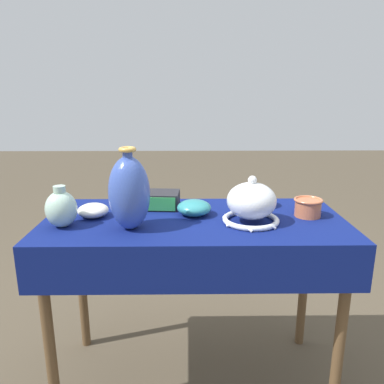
{
  "coord_description": "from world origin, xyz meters",
  "views": [
    {
      "loc": [
        -0.03,
        -1.5,
        1.31
      ],
      "look_at": [
        -0.01,
        -0.05,
        0.92
      ],
      "focal_mm": 35.0,
      "sensor_mm": 36.0,
      "label": 1
    }
  ],
  "objects_px": {
    "vase_dome_bell": "(251,204)",
    "bowl_shallow_teal": "(194,208)",
    "vase_tall_bulbous": "(129,193)",
    "jar_round_celadon": "(61,209)",
    "pot_squat_rose": "(259,201)",
    "mosaic_tile_box": "(161,200)",
    "bowl_shallow_ivory": "(93,210)",
    "cup_wide_terracotta": "(308,207)"
  },
  "relations": [
    {
      "from": "pot_squat_rose",
      "to": "bowl_shallow_ivory",
      "type": "bearing_deg",
      "value": -168.26
    },
    {
      "from": "bowl_shallow_ivory",
      "to": "jar_round_celadon",
      "type": "bearing_deg",
      "value": -128.76
    },
    {
      "from": "bowl_shallow_teal",
      "to": "mosaic_tile_box",
      "type": "bearing_deg",
      "value": 143.35
    },
    {
      "from": "mosaic_tile_box",
      "to": "jar_round_celadon",
      "type": "relative_size",
      "value": 1.04
    },
    {
      "from": "vase_dome_bell",
      "to": "mosaic_tile_box",
      "type": "xyz_separation_m",
      "value": [
        -0.38,
        0.21,
        -0.04
      ]
    },
    {
      "from": "cup_wide_terracotta",
      "to": "jar_round_celadon",
      "type": "relative_size",
      "value": 0.73
    },
    {
      "from": "mosaic_tile_box",
      "to": "pot_squat_rose",
      "type": "bearing_deg",
      "value": 6.73
    },
    {
      "from": "bowl_shallow_teal",
      "to": "bowl_shallow_ivory",
      "type": "xyz_separation_m",
      "value": [
        -0.43,
        -0.02,
        -0.0
      ]
    },
    {
      "from": "vase_dome_bell",
      "to": "pot_squat_rose",
      "type": "relative_size",
      "value": 1.76
    },
    {
      "from": "bowl_shallow_teal",
      "to": "pot_squat_rose",
      "type": "relative_size",
      "value": 1.06
    },
    {
      "from": "vase_tall_bulbous",
      "to": "jar_round_celadon",
      "type": "xyz_separation_m",
      "value": [
        -0.27,
        0.03,
        -0.07
      ]
    },
    {
      "from": "pot_squat_rose",
      "to": "cup_wide_terracotta",
      "type": "bearing_deg",
      "value": -41.13
    },
    {
      "from": "cup_wide_terracotta",
      "to": "bowl_shallow_teal",
      "type": "distance_m",
      "value": 0.49
    },
    {
      "from": "vase_tall_bulbous",
      "to": "bowl_shallow_ivory",
      "type": "relative_size",
      "value": 2.46
    },
    {
      "from": "vase_tall_bulbous",
      "to": "bowl_shallow_ivory",
      "type": "distance_m",
      "value": 0.26
    },
    {
      "from": "vase_tall_bulbous",
      "to": "cup_wide_terracotta",
      "type": "distance_m",
      "value": 0.76
    },
    {
      "from": "bowl_shallow_teal",
      "to": "bowl_shallow_ivory",
      "type": "distance_m",
      "value": 0.43
    },
    {
      "from": "cup_wide_terracotta",
      "to": "bowl_shallow_teal",
      "type": "height_order",
      "value": "cup_wide_terracotta"
    },
    {
      "from": "bowl_shallow_ivory",
      "to": "vase_dome_bell",
      "type": "bearing_deg",
      "value": -6.64
    },
    {
      "from": "mosaic_tile_box",
      "to": "pot_squat_rose",
      "type": "relative_size",
      "value": 1.25
    },
    {
      "from": "bowl_shallow_teal",
      "to": "bowl_shallow_ivory",
      "type": "bearing_deg",
      "value": -177.48
    },
    {
      "from": "vase_dome_bell",
      "to": "bowl_shallow_ivory",
      "type": "relative_size",
      "value": 1.87
    },
    {
      "from": "jar_round_celadon",
      "to": "pot_squat_rose",
      "type": "xyz_separation_m",
      "value": [
        0.83,
        0.27,
        -0.05
      ]
    },
    {
      "from": "mosaic_tile_box",
      "to": "pot_squat_rose",
      "type": "xyz_separation_m",
      "value": [
        0.46,
        0.02,
        -0.01
      ]
    },
    {
      "from": "cup_wide_terracotta",
      "to": "jar_round_celadon",
      "type": "height_order",
      "value": "jar_round_celadon"
    },
    {
      "from": "bowl_shallow_teal",
      "to": "vase_dome_bell",
      "type": "bearing_deg",
      "value": -22.49
    },
    {
      "from": "jar_round_celadon",
      "to": "pot_squat_rose",
      "type": "distance_m",
      "value": 0.88
    },
    {
      "from": "cup_wide_terracotta",
      "to": "jar_round_celadon",
      "type": "xyz_separation_m",
      "value": [
        -1.01,
        -0.11,
        0.03
      ]
    },
    {
      "from": "vase_tall_bulbous",
      "to": "jar_round_celadon",
      "type": "bearing_deg",
      "value": 174.5
    },
    {
      "from": "pot_squat_rose",
      "to": "bowl_shallow_teal",
      "type": "bearing_deg",
      "value": -156.47
    },
    {
      "from": "jar_round_celadon",
      "to": "vase_tall_bulbous",
      "type": "bearing_deg",
      "value": -5.5
    },
    {
      "from": "vase_dome_bell",
      "to": "bowl_shallow_teal",
      "type": "height_order",
      "value": "vase_dome_bell"
    },
    {
      "from": "jar_round_celadon",
      "to": "bowl_shallow_teal",
      "type": "relative_size",
      "value": 1.13
    },
    {
      "from": "jar_round_celadon",
      "to": "pot_squat_rose",
      "type": "height_order",
      "value": "jar_round_celadon"
    },
    {
      "from": "vase_dome_bell",
      "to": "bowl_shallow_teal",
      "type": "relative_size",
      "value": 1.65
    },
    {
      "from": "jar_round_celadon",
      "to": "vase_dome_bell",
      "type": "bearing_deg",
      "value": 3.01
    },
    {
      "from": "bowl_shallow_teal",
      "to": "cup_wide_terracotta",
      "type": "bearing_deg",
      "value": -2.49
    },
    {
      "from": "mosaic_tile_box",
      "to": "jar_round_celadon",
      "type": "bearing_deg",
      "value": -142.84
    },
    {
      "from": "bowl_shallow_teal",
      "to": "bowl_shallow_ivory",
      "type": "relative_size",
      "value": 1.13
    },
    {
      "from": "cup_wide_terracotta",
      "to": "jar_round_celadon",
      "type": "bearing_deg",
      "value": -173.55
    },
    {
      "from": "vase_dome_bell",
      "to": "pot_squat_rose",
      "type": "height_order",
      "value": "vase_dome_bell"
    },
    {
      "from": "bowl_shallow_teal",
      "to": "jar_round_celadon",
      "type": "bearing_deg",
      "value": -165.47
    }
  ]
}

